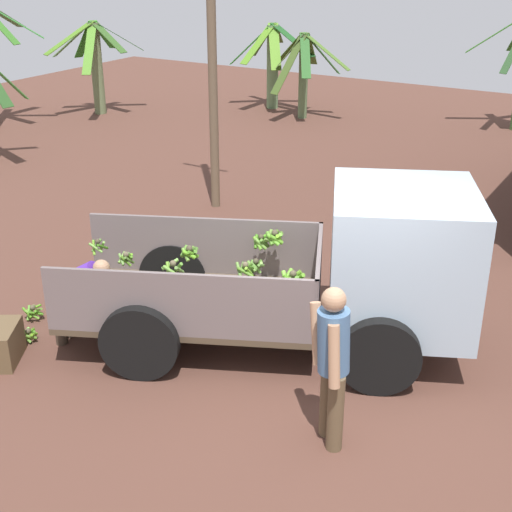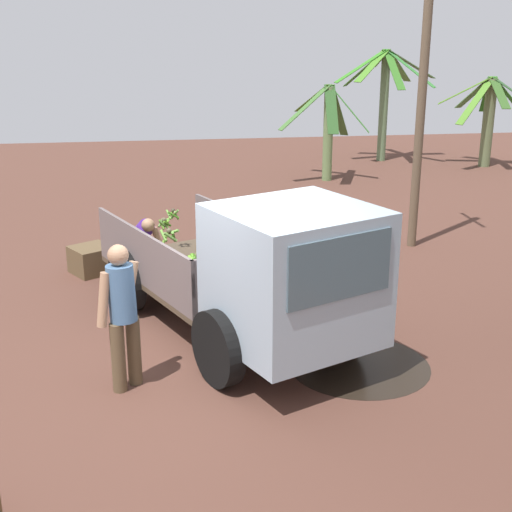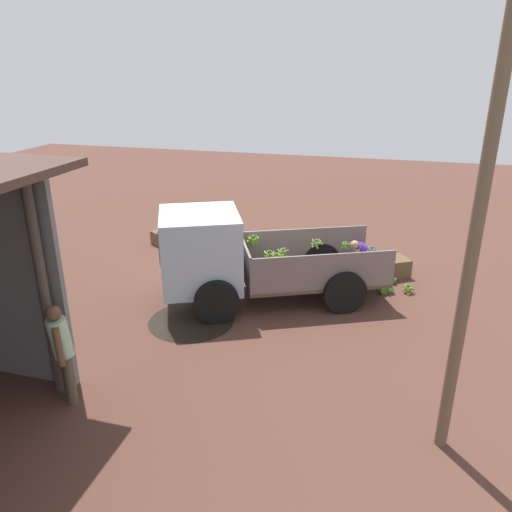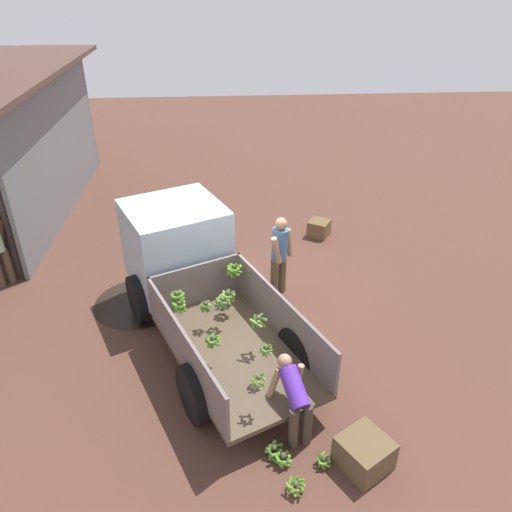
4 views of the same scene
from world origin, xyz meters
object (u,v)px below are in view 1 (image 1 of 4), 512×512
object	(u,v)px
banana_bunch_on_ground_2	(29,334)
cargo_truck	(358,268)
banana_bunch_on_ground_3	(75,315)
banana_bunch_on_ground_1	(63,317)
utility_pole	(212,26)
person_worker_loading	(77,291)
banana_bunch_on_ground_0	(33,311)
person_foreground_visitor	(332,360)

from	to	relation	value
banana_bunch_on_ground_2	cargo_truck	bearing A→B (deg)	28.50
cargo_truck	banana_bunch_on_ground_3	size ratio (longest dim) A/B	18.06
banana_bunch_on_ground_1	banana_bunch_on_ground_2	size ratio (longest dim) A/B	1.11
utility_pole	banana_bunch_on_ground_3	world-z (taller)	utility_pole
cargo_truck	banana_bunch_on_ground_2	bearing A→B (deg)	-175.90
utility_pole	person_worker_loading	world-z (taller)	utility_pole
utility_pole	banana_bunch_on_ground_2	bearing A→B (deg)	-82.20
banana_bunch_on_ground_0	banana_bunch_on_ground_2	distance (m)	0.57
cargo_truck	person_worker_loading	xyz separation A→B (m)	(-3.02, -1.61, -0.39)
banana_bunch_on_ground_0	banana_bunch_on_ground_1	bearing A→B (deg)	14.68
person_foreground_visitor	banana_bunch_on_ground_1	size ratio (longest dim) A/B	6.66
banana_bunch_on_ground_0	banana_bunch_on_ground_3	bearing A→B (deg)	21.47
cargo_truck	banana_bunch_on_ground_0	bearing A→B (deg)	176.61
person_foreground_visitor	person_worker_loading	world-z (taller)	person_foreground_visitor
utility_pole	person_foreground_visitor	size ratio (longest dim) A/B	3.68
banana_bunch_on_ground_2	banana_bunch_on_ground_0	bearing A→B (deg)	130.53
person_worker_loading	banana_bunch_on_ground_0	size ratio (longest dim) A/B	4.28
person_worker_loading	banana_bunch_on_ground_1	distance (m)	0.82
utility_pole	banana_bunch_on_ground_2	xyz separation A→B (m)	(0.74, -5.38, -3.19)
banana_bunch_on_ground_0	utility_pole	bearing A→B (deg)	94.26
person_foreground_visitor	cargo_truck	bearing A→B (deg)	-117.62
utility_pole	person_worker_loading	size ratio (longest dim) A/B	5.47
banana_bunch_on_ground_3	person_foreground_visitor	bearing A→B (deg)	-7.11
banana_bunch_on_ground_3	banana_bunch_on_ground_0	bearing A→B (deg)	-158.53
person_worker_loading	banana_bunch_on_ground_1	bearing A→B (deg)	142.21
person_worker_loading	banana_bunch_on_ground_3	distance (m)	0.77
utility_pole	person_worker_loading	xyz separation A→B (m)	(1.32, -5.04, -2.58)
cargo_truck	banana_bunch_on_ground_3	bearing A→B (deg)	176.53
person_foreground_visitor	banana_bunch_on_ground_2	bearing A→B (deg)	-41.12
utility_pole	person_foreground_visitor	distance (m)	7.49
utility_pole	person_foreground_visitor	bearing A→B (deg)	-47.17
banana_bunch_on_ground_0	banana_bunch_on_ground_3	xyz separation A→B (m)	(0.55, 0.22, -0.00)
banana_bunch_on_ground_1	banana_bunch_on_ground_3	bearing A→B (deg)	40.11
utility_pole	banana_bunch_on_ground_3	size ratio (longest dim) A/B	22.51
utility_pole	banana_bunch_on_ground_2	distance (m)	6.30
cargo_truck	banana_bunch_on_ground_2	size ratio (longest dim) A/B	21.85
utility_pole	banana_bunch_on_ground_1	bearing A→B (deg)	-80.65
person_worker_loading	banana_bunch_on_ground_1	size ratio (longest dim) A/B	4.48
banana_bunch_on_ground_1	banana_bunch_on_ground_3	size ratio (longest dim) A/B	0.92
banana_bunch_on_ground_0	banana_bunch_on_ground_3	world-z (taller)	banana_bunch_on_ground_3
person_foreground_visitor	banana_bunch_on_ground_0	size ratio (longest dim) A/B	6.35
cargo_truck	utility_pole	size ratio (longest dim) A/B	0.80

